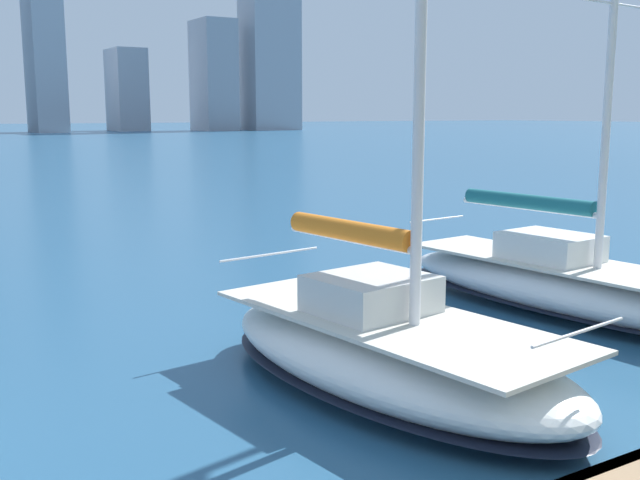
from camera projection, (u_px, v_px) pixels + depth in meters
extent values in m
cube|color=#9CA1AB|center=(269.00, 18.00, 175.46)|extent=(12.25, 9.35, 51.99)
cube|color=#9398A2|center=(214.00, 76.00, 171.27)|extent=(7.66, 11.19, 24.86)
cube|color=#959AA4|center=(127.00, 90.00, 169.83)|extent=(6.94, 11.09, 18.27)
cube|color=#A1A6B0|center=(42.00, 12.00, 152.53)|extent=(6.29, 11.49, 48.57)
ellipsoid|color=silver|center=(568.00, 289.00, 15.52)|extent=(3.26, 8.65, 0.96)
ellipsoid|color=black|center=(568.00, 301.00, 15.56)|extent=(3.28, 8.69, 0.10)
cube|color=beige|center=(570.00, 265.00, 15.43)|extent=(2.72, 7.59, 0.06)
cube|color=silver|center=(550.00, 247.00, 15.78)|extent=(1.64, 1.99, 0.55)
cylinder|color=silver|center=(611.00, 50.00, 14.21)|extent=(0.16, 0.16, 8.48)
cylinder|color=silver|center=(614.00, 4.00, 14.07)|extent=(2.18, 0.27, 0.05)
cylinder|color=silver|center=(527.00, 207.00, 16.14)|extent=(0.47, 3.54, 0.12)
cylinder|color=#19606B|center=(527.00, 202.00, 16.12)|extent=(0.64, 3.28, 0.32)
cylinder|color=silver|center=(437.00, 219.00, 18.33)|extent=(1.82, 0.22, 0.04)
ellipsoid|color=white|center=(389.00, 356.00, 11.06)|extent=(3.65, 7.01, 1.07)
ellipsoid|color=black|center=(389.00, 375.00, 11.11)|extent=(3.66, 7.04, 0.10)
cube|color=beige|center=(390.00, 319.00, 10.97)|extent=(3.04, 6.15, 0.06)
cube|color=silver|center=(371.00, 294.00, 11.22)|extent=(1.85, 1.68, 0.55)
cylinder|color=silver|center=(349.00, 238.00, 11.48)|extent=(0.49, 2.80, 0.12)
cylinder|color=orange|center=(349.00, 231.00, 11.46)|extent=(0.66, 2.61, 0.32)
cylinder|color=silver|center=(580.00, 332.00, 8.52)|extent=(1.79, 0.28, 0.04)
cylinder|color=silver|center=(270.00, 254.00, 13.19)|extent=(2.07, 0.32, 0.04)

